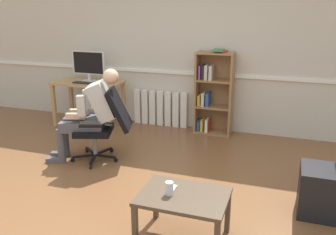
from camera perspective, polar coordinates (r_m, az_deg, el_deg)
name	(u,v)px	position (r m, az deg, el deg)	size (l,w,h in m)	color
ground_plane	(128,202)	(3.93, -6.25, -13.15)	(18.00, 18.00, 0.00)	brown
back_wall	(195,46)	(5.92, 4.34, 11.09)	(12.00, 0.13, 2.70)	beige
computer_desk	(88,89)	(6.25, -12.45, 4.44)	(1.12, 0.60, 0.76)	tan
imac_monitor	(88,64)	(6.24, -12.41, 8.26)	(0.59, 0.14, 0.50)	silver
keyboard	(85,83)	(6.09, -12.92, 5.33)	(0.41, 0.12, 0.02)	black
computer_mouse	(100,83)	(5.97, -10.73, 5.30)	(0.06, 0.10, 0.03)	white
bookshelf	(212,93)	(5.76, 6.95, 3.81)	(0.58, 0.29, 1.35)	olive
radiator	(160,108)	(6.18, -1.19, 1.48)	(0.95, 0.08, 0.59)	white
office_chair	(105,122)	(4.78, -9.84, -0.75)	(0.82, 0.67, 0.97)	black
person_seated	(90,113)	(4.78, -12.13, 0.75)	(0.99, 0.59, 1.23)	#4C4C51
coffee_table	(183,201)	(3.17, 2.44, -12.96)	(0.75, 0.55, 0.44)	#4C3D2D
drinking_glass	(169,188)	(3.11, 0.21, -11.10)	(0.07, 0.07, 0.12)	silver
spare_remote	(173,190)	(3.20, 0.73, -11.28)	(0.04, 0.15, 0.02)	white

